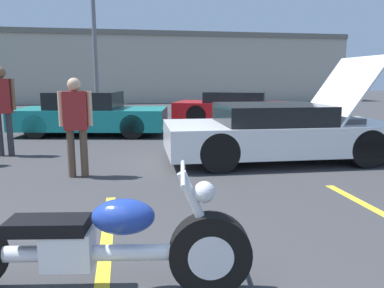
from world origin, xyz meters
TOP-DOWN VIEW (x-y plane):
  - far_building at (0.00, 23.84)m, footprint 32.00×4.20m
  - light_pole at (0.19, 15.29)m, footprint 1.21×0.28m
  - motorcycle at (0.97, 1.07)m, footprint 2.42×0.76m
  - show_car_hood_open at (4.22, 5.13)m, footprint 4.41×1.96m
  - parked_car_mid_row at (0.33, 9.21)m, footprint 4.38×2.51m
  - parked_car_right_row at (5.23, 10.97)m, footprint 4.83×3.42m
  - spectator_near_motorcycle at (0.51, 4.55)m, footprint 0.52×0.21m
  - spectator_far_lot at (-1.15, 6.53)m, footprint 0.52×0.24m

SIDE VIEW (x-z plane):
  - motorcycle at x=0.97m, z-range -0.09..0.85m
  - parked_car_right_row at x=5.23m, z-range -0.01..1.10m
  - show_car_hood_open at x=4.22m, z-range -0.44..1.56m
  - parked_car_mid_row at x=0.33m, z-range -0.03..1.17m
  - spectator_near_motorcycle at x=0.51m, z-range 0.14..1.73m
  - spectator_far_lot at x=-1.15m, z-range 0.18..1.99m
  - far_building at x=0.00m, z-range 0.14..4.54m
  - light_pole at x=0.19m, z-range 0.39..8.60m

